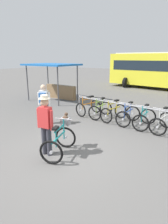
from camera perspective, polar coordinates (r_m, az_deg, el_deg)
ground_plane at (r=5.85m, az=-5.59°, el=-11.72°), size 80.00×80.00×0.00m
bike_rack_rail at (r=8.14m, az=10.81°, el=1.31°), size 4.59×0.44×0.88m
racked_bike_orange at (r=9.36m, az=1.31°, el=1.36°), size 0.87×1.23×0.98m
racked_bike_lime at (r=8.96m, az=4.82°, el=0.65°), size 0.67×1.09×0.97m
racked_bike_yellow at (r=8.59m, az=8.64°, el=-0.13°), size 0.86×1.22×0.98m
racked_bike_blue at (r=8.27m, az=12.78°, el=-0.98°), size 0.67×1.13×0.98m
racked_bike_teal at (r=7.99m, az=17.23°, el=-1.88°), size 0.69×1.11×0.97m
racked_bike_white at (r=7.77m, az=21.97°, el=-2.83°), size 0.76×1.17×0.98m
featured_bicycle at (r=5.63m, az=-6.88°, el=-7.40°), size 0.97×1.26×1.09m
person_with_featured_bike at (r=5.46m, az=-11.15°, el=-3.15°), size 0.53×0.32×1.72m
pedestrian_with_backpack at (r=8.10m, az=-11.64°, el=2.92°), size 0.49×0.43×1.64m
bus_distant at (r=18.27m, az=23.42°, el=11.49°), size 10.17×3.95×3.08m
market_stall at (r=12.82m, az=-8.19°, el=9.77°), size 3.11×2.31×2.30m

